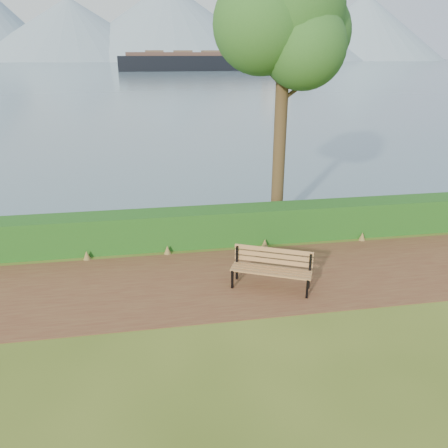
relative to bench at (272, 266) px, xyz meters
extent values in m
plane|color=#405217|center=(-1.19, 0.13, -0.52)|extent=(140.00, 140.00, 0.00)
cube|color=#5A2D1F|center=(-1.19, 0.43, -0.52)|extent=(40.00, 3.40, 0.01)
cube|color=#174614|center=(-1.19, 2.73, -0.02)|extent=(32.00, 0.85, 1.00)
cube|color=#465D71|center=(-1.19, 260.13, -0.52)|extent=(700.00, 510.00, 0.00)
cone|color=gray|center=(-61.19, 395.13, 23.48)|extent=(160.00, 160.00, 48.00)
cone|color=gray|center=(18.81, 405.13, 30.48)|extent=(190.00, 190.00, 62.00)
cone|color=gray|center=(108.81, 400.13, 24.48)|extent=(170.00, 170.00, 50.00)
cone|color=gray|center=(198.81, 410.13, 28.48)|extent=(150.00, 150.00, 58.00)
cone|color=gray|center=(-11.19, 430.13, 16.98)|extent=(120.00, 120.00, 35.00)
cone|color=gray|center=(148.81, 425.13, 19.48)|extent=(130.00, 130.00, 40.00)
cube|color=black|center=(-0.90, 0.07, -0.30)|extent=(0.07, 0.08, 0.45)
cube|color=black|center=(-0.72, 0.47, -0.09)|extent=(0.07, 0.08, 0.87)
cube|color=black|center=(-0.81, 0.27, -0.10)|extent=(0.26, 0.50, 0.05)
cube|color=black|center=(0.64, -0.64, -0.30)|extent=(0.07, 0.08, 0.45)
cube|color=black|center=(0.82, -0.24, -0.09)|extent=(0.07, 0.08, 0.87)
cube|color=black|center=(0.73, -0.44, -0.10)|extent=(0.26, 0.50, 0.05)
cube|color=olive|center=(-0.12, -0.26, -0.07)|extent=(1.69, 0.84, 0.04)
cube|color=olive|center=(-0.07, -0.14, -0.07)|extent=(1.69, 0.84, 0.04)
cube|color=olive|center=(-0.01, -0.03, -0.07)|extent=(1.69, 0.84, 0.04)
cube|color=olive|center=(0.04, 0.09, -0.07)|extent=(1.69, 0.84, 0.04)
cube|color=olive|center=(0.07, 0.14, 0.05)|extent=(1.67, 0.80, 0.10)
cube|color=olive|center=(0.07, 0.14, 0.19)|extent=(1.67, 0.80, 0.10)
cube|color=olive|center=(0.07, 0.14, 0.33)|extent=(1.67, 0.80, 0.10)
cylinder|color=#362516|center=(1.21, 3.85, 2.82)|extent=(0.37, 0.37, 6.70)
sphere|color=#1F4E1A|center=(1.21, 3.85, 5.61)|extent=(3.16, 3.16, 3.16)
sphere|color=#1F4E1A|center=(2.00, 4.24, 5.06)|extent=(2.42, 2.42, 2.42)
sphere|color=#1F4E1A|center=(0.50, 3.57, 5.24)|extent=(2.60, 2.60, 2.60)
sphere|color=#1F4E1A|center=(1.57, 3.25, 4.68)|extent=(2.23, 2.23, 2.23)
cylinder|color=#362516|center=(1.63, 3.85, 3.57)|extent=(0.98, 0.11, 0.73)
cylinder|color=#362516|center=(0.84, 3.95, 4.03)|extent=(0.76, 0.35, 0.67)
cube|color=black|center=(20.76, 143.90, 0.87)|extent=(64.99, 12.96, 6.46)
cube|color=#49332C|center=(20.76, 143.90, 4.65)|extent=(59.79, 11.72, 1.11)
cube|color=beige|center=(41.42, 144.80, 9.64)|extent=(8.63, 7.97, 10.15)
cylinder|color=black|center=(41.42, 144.80, 15.63)|extent=(2.22, 2.22, 3.23)
cube|color=brown|center=(0.11, 143.00, 5.39)|extent=(5.80, 6.33, 0.74)
cube|color=brown|center=(9.33, 143.40, 5.39)|extent=(5.80, 6.33, 0.74)
cube|color=brown|center=(18.55, 143.80, 5.39)|extent=(5.80, 6.33, 0.74)
cube|color=brown|center=(27.77, 144.20, 5.39)|extent=(5.80, 6.33, 0.74)
camera|label=1|loc=(-2.55, -8.61, 4.50)|focal=35.00mm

